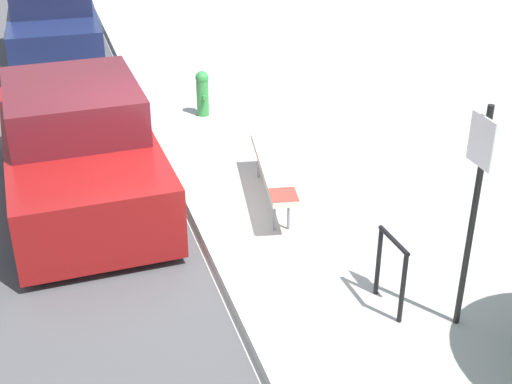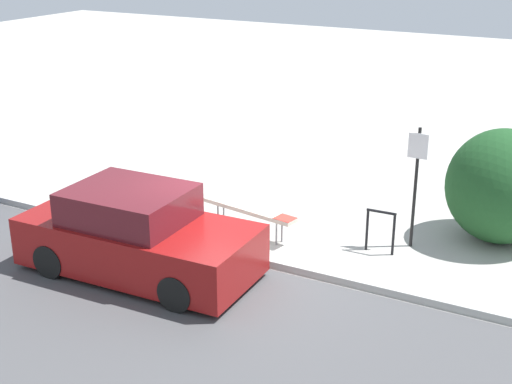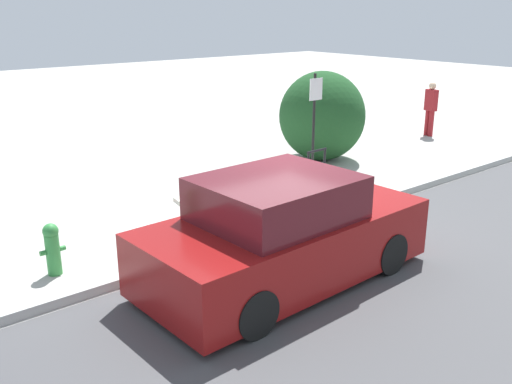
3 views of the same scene
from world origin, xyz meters
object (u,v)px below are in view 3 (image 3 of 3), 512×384
Objects in this scene: parked_car_near at (283,235)px; pedestrian at (431,107)px; bench at (232,193)px; fire_hydrant at (52,247)px; bike_rack at (316,165)px; sign_post at (314,117)px.

pedestrian is at bearing 22.14° from parked_car_near.
bench is 2.75× the size of fire_hydrant.
bike_rack is 6.42m from pedestrian.
sign_post is at bearing 38.75° from parked_car_near.
pedestrian is (12.01, 2.07, 0.43)m from fire_hydrant.
parked_car_near is (-3.84, -3.28, -0.70)m from sign_post.
bench is at bearing -64.77° from pedestrian.
fire_hydrant is 0.18× the size of parked_car_near.
fire_hydrant is at bearing 135.49° from parked_car_near.
bike_rack is at bearing 5.42° from fire_hydrant.
pedestrian is at bearing 22.37° from bench.
pedestrian is (5.80, 0.99, -0.54)m from sign_post.
bike_rack reaches higher than bench.
sign_post is 5.10m from parked_car_near.
parked_car_near reaches higher than bike_rack.
parked_car_near is at bearing -139.50° from sign_post.
bike_rack is 5.81m from fire_hydrant.
sign_post reaches higher than fire_hydrant.
sign_post is at bearing -67.55° from pedestrian.
parked_car_near reaches higher than bench.
fire_hydrant is at bearing -170.11° from sign_post.
fire_hydrant is at bearing -167.58° from bench.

